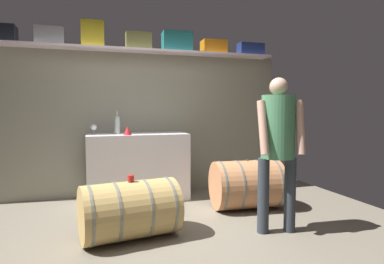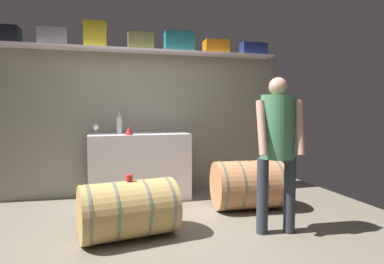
% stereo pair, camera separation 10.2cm
% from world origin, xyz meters
% --- Properties ---
extents(ground_plane, '(5.80, 7.28, 0.02)m').
position_xyz_m(ground_plane, '(0.00, 0.51, -0.01)').
color(ground_plane, '#71695A').
extents(back_wall_panel, '(4.60, 0.10, 2.12)m').
position_xyz_m(back_wall_panel, '(0.00, 2.04, 1.06)').
color(back_wall_panel, gray).
rests_on(back_wall_panel, ground).
extents(high_shelf_board, '(4.23, 0.40, 0.03)m').
position_xyz_m(high_shelf_board, '(0.00, 1.89, 2.14)').
color(high_shelf_board, white).
rests_on(high_shelf_board, back_wall_panel).
extents(toolcase_grey, '(0.38, 0.28, 0.23)m').
position_xyz_m(toolcase_grey, '(-1.19, 1.89, 2.27)').
color(toolcase_grey, gray).
rests_on(toolcase_grey, high_shelf_board).
extents(toolcase_yellow, '(0.32, 0.26, 0.36)m').
position_xyz_m(toolcase_yellow, '(-0.62, 1.89, 2.34)').
color(toolcase_yellow, yellow).
rests_on(toolcase_yellow, high_shelf_board).
extents(toolcase_olive, '(0.37, 0.22, 0.25)m').
position_xyz_m(toolcase_olive, '(0.02, 1.89, 2.28)').
color(toolcase_olive, olive).
rests_on(toolcase_olive, high_shelf_board).
extents(toolcase_teal, '(0.46, 0.33, 0.29)m').
position_xyz_m(toolcase_teal, '(0.60, 1.89, 2.30)').
color(toolcase_teal, '#217A7D').
rests_on(toolcase_teal, high_shelf_board).
extents(toolcase_orange, '(0.39, 0.30, 0.20)m').
position_xyz_m(toolcase_orange, '(1.19, 1.89, 2.26)').
color(toolcase_orange, orange).
rests_on(toolcase_orange, high_shelf_board).
extents(toolcase_navy, '(0.42, 0.19, 0.20)m').
position_xyz_m(toolcase_navy, '(1.84, 1.89, 2.26)').
color(toolcase_navy, navy).
rests_on(toolcase_navy, high_shelf_board).
extents(work_cabinet, '(1.40, 0.62, 0.94)m').
position_xyz_m(work_cabinet, '(-0.05, 1.67, 0.47)').
color(work_cabinet, white).
rests_on(work_cabinet, ground).
extents(wine_bottle_clear, '(0.08, 0.08, 0.32)m').
position_xyz_m(wine_bottle_clear, '(-0.33, 1.67, 1.08)').
color(wine_bottle_clear, '#ABC1B8').
rests_on(wine_bottle_clear, work_cabinet).
extents(wine_glass, '(0.09, 0.09, 0.14)m').
position_xyz_m(wine_glass, '(-0.64, 1.68, 1.04)').
color(wine_glass, white).
rests_on(wine_glass, work_cabinet).
extents(red_funnel, '(0.11, 0.11, 0.12)m').
position_xyz_m(red_funnel, '(-0.21, 1.48, 1.00)').
color(red_funnel, red).
rests_on(red_funnel, work_cabinet).
extents(wine_barrel_near, '(1.02, 0.70, 0.59)m').
position_xyz_m(wine_barrel_near, '(-0.34, 0.23, 0.29)').
color(wine_barrel_near, tan).
rests_on(wine_barrel_near, ground).
extents(wine_barrel_far, '(0.92, 0.70, 0.64)m').
position_xyz_m(wine_barrel_far, '(1.24, 0.78, 0.32)').
color(wine_barrel_far, tan).
rests_on(wine_barrel_far, ground).
extents(tasting_cup, '(0.07, 0.07, 0.06)m').
position_xyz_m(tasting_cup, '(-0.32, 0.23, 0.61)').
color(tasting_cup, red).
rests_on(tasting_cup, wine_barrel_near).
extents(winemaker_pouring, '(0.50, 0.39, 1.62)m').
position_xyz_m(winemaker_pouring, '(1.16, -0.06, 0.99)').
color(winemaker_pouring, '#2D343C').
rests_on(winemaker_pouring, ground).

